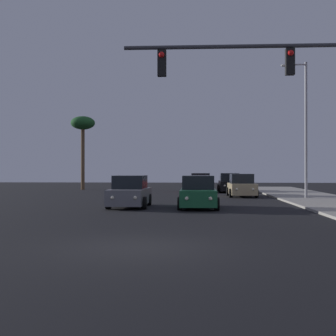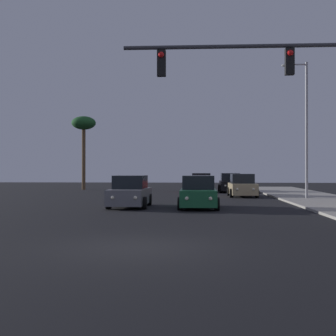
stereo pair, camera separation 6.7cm
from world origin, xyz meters
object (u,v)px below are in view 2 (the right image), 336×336
object	(u,v)px
car_grey	(130,193)
palm_tree_far	(84,126)
car_tan	(242,186)
traffic_light_mast	(303,87)
car_green	(198,193)
car_red	(201,183)
car_black	(230,183)
street_lamp	(305,122)

from	to	relation	value
car_grey	palm_tree_far	size ratio (longest dim) A/B	0.59
car_tan	traffic_light_mast	distance (m)	19.06
traffic_light_mast	car_green	bearing A→B (deg)	113.36
traffic_light_mast	palm_tree_far	size ratio (longest dim) A/B	1.21
car_red	car_green	bearing A→B (deg)	89.77
car_black	car_tan	distance (m)	6.99
car_grey	street_lamp	xyz separation A→B (m)	(10.69, 6.79, 4.36)
car_green	car_grey	bearing A→B (deg)	-6.08
car_tan	car_green	bearing A→B (deg)	72.05
car_grey	car_black	size ratio (longest dim) A/B	1.00
car_black	palm_tree_far	bearing A→B (deg)	-15.71
car_grey	car_tan	size ratio (longest dim) A/B	1.00
car_tan	car_green	size ratio (longest dim) A/B	1.00
street_lamp	car_black	bearing A→B (deg)	111.81
car_red	car_black	size ratio (longest dim) A/B	1.00
car_tan	car_green	world-z (taller)	same
car_grey	car_black	distance (m)	18.33
car_black	car_tan	world-z (taller)	same
car_red	car_black	world-z (taller)	same
car_red	traffic_light_mast	xyz separation A→B (m)	(3.11, -25.66, 4.04)
car_tan	street_lamp	bearing A→B (deg)	137.83
car_tan	car_black	bearing A→B (deg)	-87.46
car_green	traffic_light_mast	bearing A→B (deg)	113.65
car_red	palm_tree_far	world-z (taller)	palm_tree_far
car_green	car_red	bearing A→B (deg)	-90.97
car_black	palm_tree_far	xyz separation A→B (m)	(-14.18, 4.15, 5.54)
car_grey	car_red	bearing A→B (deg)	-101.22
car_tan	palm_tree_far	bearing A→B (deg)	-37.91
street_lamp	palm_tree_far	xyz separation A→B (m)	(-18.32, 14.48, 1.19)
car_red	car_tan	xyz separation A→B (m)	(2.93, -7.03, 0.00)
car_black	car_green	distance (m)	17.76
car_tan	street_lamp	distance (m)	6.66
car_red	palm_tree_far	bearing A→B (deg)	-18.37
car_green	street_lamp	size ratio (longest dim) A/B	0.48
traffic_light_mast	car_black	bearing A→B (deg)	91.23
car_grey	palm_tree_far	distance (m)	23.26
car_green	street_lamp	world-z (taller)	street_lamp
car_black	street_lamp	size ratio (longest dim) A/B	0.48
car_grey	car_tan	xyz separation A→B (m)	(6.92, 10.13, 0.00)
car_tan	traffic_light_mast	bearing A→B (deg)	90.05
car_black	street_lamp	bearing A→B (deg)	112.41
palm_tree_far	car_red	bearing A→B (deg)	-19.41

